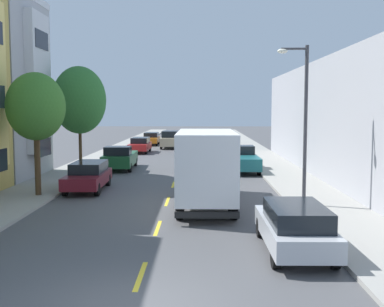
% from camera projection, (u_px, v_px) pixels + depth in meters
% --- Properties ---
extents(ground_plane, '(160.00, 160.00, 0.00)m').
position_uv_depth(ground_plane, '(182.00, 160.00, 40.21)').
color(ground_plane, '#4C4C4F').
extents(sidewalk_left, '(3.20, 120.00, 0.14)m').
position_uv_depth(sidewalk_left, '(93.00, 162.00, 38.34)').
color(sidewalk_left, '#99968E').
rests_on(sidewalk_left, ground_plane).
extents(sidewalk_right, '(3.20, 120.00, 0.14)m').
position_uv_depth(sidewalk_right, '(269.00, 162.00, 38.09)').
color(sidewalk_right, '#99968E').
rests_on(sidewalk_right, ground_plane).
extents(lane_centerline_dashes, '(0.14, 47.20, 0.01)m').
position_uv_depth(lane_centerline_dashes, '(179.00, 168.00, 34.74)').
color(lane_centerline_dashes, yellow).
rests_on(lane_centerline_dashes, ground_plane).
extents(street_tree_second, '(2.81, 2.81, 5.96)m').
position_uv_depth(street_tree_second, '(36.00, 107.00, 22.88)').
color(street_tree_second, '#47331E').
rests_on(street_tree_second, sidewalk_left).
extents(street_tree_third, '(3.49, 3.49, 6.99)m').
position_uv_depth(street_tree_third, '(79.00, 100.00, 31.11)').
color(street_tree_third, '#47331E').
rests_on(street_tree_third, sidewalk_left).
extents(street_lamp, '(1.35, 0.28, 6.90)m').
position_uv_depth(street_lamp, '(302.00, 114.00, 20.47)').
color(street_lamp, '#38383D').
rests_on(street_lamp, sidewalk_right).
extents(delivery_box_truck, '(2.40, 7.96, 3.38)m').
position_uv_depth(delivery_box_truck, '(206.00, 164.00, 21.03)').
color(delivery_box_truck, white).
rests_on(delivery_box_truck, ground_plane).
extents(parked_wagon_burgundy, '(1.93, 4.74, 1.50)m').
position_uv_depth(parked_wagon_burgundy, '(88.00, 175.00, 25.31)').
color(parked_wagon_burgundy, maroon).
rests_on(parked_wagon_burgundy, ground_plane).
extents(parked_wagon_sky, '(1.95, 4.75, 1.50)m').
position_uv_depth(parked_wagon_sky, '(226.00, 141.00, 51.86)').
color(parked_wagon_sky, '#7A9EC6').
rests_on(parked_wagon_sky, ground_plane).
extents(parked_wagon_red, '(1.86, 4.72, 1.50)m').
position_uv_depth(parked_wagon_red, '(140.00, 145.00, 47.27)').
color(parked_wagon_red, '#AD1E1E').
rests_on(parked_wagon_red, ground_plane).
extents(parked_pickup_teal, '(2.04, 5.32, 1.73)m').
position_uv_depth(parked_pickup_teal, '(243.00, 160.00, 32.98)').
color(parked_pickup_teal, '#195B60').
rests_on(parked_pickup_teal, ground_plane).
extents(parked_pickup_forest, '(2.15, 5.35, 1.73)m').
position_uv_depth(parked_pickup_forest, '(120.00, 158.00, 34.11)').
color(parked_pickup_forest, '#194C28').
rests_on(parked_pickup_forest, ground_plane).
extents(parked_wagon_orange, '(1.88, 4.72, 1.50)m').
position_uv_depth(parked_wagon_orange, '(151.00, 138.00, 57.52)').
color(parked_wagon_orange, orange).
rests_on(parked_wagon_orange, ground_plane).
extents(parked_hatchback_navy, '(1.83, 4.04, 1.50)m').
position_uv_depth(parked_hatchback_navy, '(222.00, 137.00, 60.53)').
color(parked_hatchback_navy, navy).
rests_on(parked_hatchback_navy, ground_plane).
extents(parked_wagon_silver, '(1.85, 4.71, 1.50)m').
position_uv_depth(parked_wagon_silver, '(295.00, 226.00, 14.32)').
color(parked_wagon_silver, '#B2B5BA').
rests_on(parked_wagon_silver, ground_plane).
extents(moving_champagne_sedan, '(1.95, 4.80, 1.93)m').
position_uv_depth(moving_champagne_sedan, '(170.00, 139.00, 52.62)').
color(moving_champagne_sedan, tan).
rests_on(moving_champagne_sedan, ground_plane).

